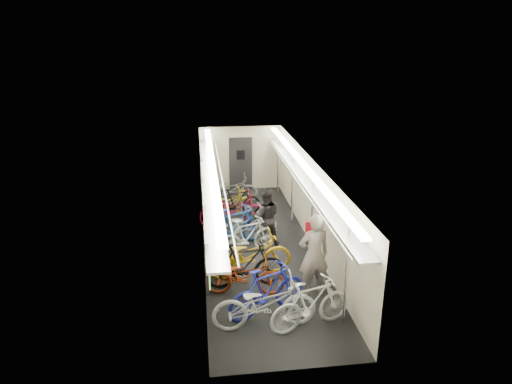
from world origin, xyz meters
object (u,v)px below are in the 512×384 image
object	(u,v)px
passenger_near	(314,255)
passenger_mid	(266,217)
bicycle_0	(264,304)
backpack	(311,229)
bicycle_1	(267,291)

from	to	relation	value
passenger_near	passenger_mid	xyz separation A→B (m)	(-0.69, 2.62, -0.13)
bicycle_0	backpack	size ratio (longest dim) A/B	5.51
bicycle_1	passenger_mid	bearing A→B (deg)	-32.24
bicycle_1	passenger_near	distance (m)	1.38
backpack	bicycle_1	bearing A→B (deg)	-124.91
bicycle_0	passenger_near	size ratio (longest dim) A/B	1.07
passenger_mid	backpack	world-z (taller)	passenger_mid
passenger_near	passenger_mid	bearing A→B (deg)	-82.42
bicycle_0	passenger_mid	distance (m)	3.79
bicycle_0	passenger_mid	bearing A→B (deg)	-10.34
bicycle_0	passenger_mid	xyz separation A→B (m)	(0.57, 3.74, 0.29)
bicycle_0	passenger_near	distance (m)	1.74
passenger_mid	backpack	distance (m)	2.09
bicycle_0	backpack	distance (m)	2.42
passenger_mid	backpack	bearing A→B (deg)	113.87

